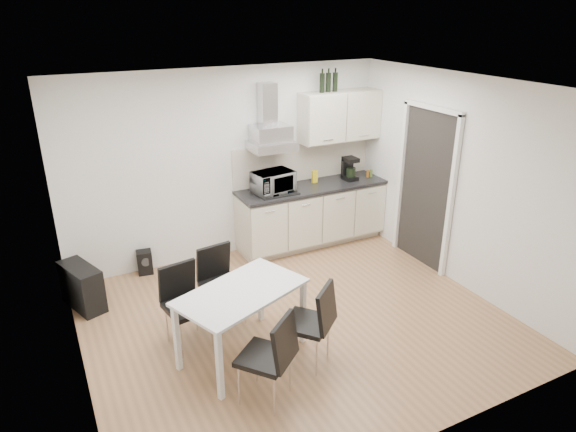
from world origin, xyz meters
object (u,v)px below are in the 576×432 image
(chair_far_left, at_px, (188,308))
(chair_near_right, at_px, (307,324))
(kitchenette, at_px, (313,190))
(floor_speaker, at_px, (145,262))
(chair_far_right, at_px, (223,287))
(guitar_amp, at_px, (82,287))
(chair_near_left, at_px, (264,358))
(dining_table, at_px, (241,299))

(chair_far_left, height_order, chair_near_right, same)
(kitchenette, distance_m, floor_speaker, 2.55)
(chair_far_left, bearing_deg, floor_speaker, -97.64)
(chair_far_left, xyz_separation_m, chair_far_right, (0.47, 0.23, 0.00))
(kitchenette, relative_size, chair_near_right, 2.86)
(kitchenette, xyz_separation_m, floor_speaker, (-2.45, 0.17, -0.67))
(kitchenette, bearing_deg, guitar_amp, -174.19)
(floor_speaker, bearing_deg, guitar_amp, -140.64)
(chair_far_left, relative_size, chair_near_left, 1.00)
(chair_near_left, xyz_separation_m, guitar_amp, (-1.26, 2.37, -0.17))
(chair_far_left, relative_size, floor_speaker, 2.75)
(chair_far_right, xyz_separation_m, chair_near_right, (0.48, -1.04, 0.00))
(dining_table, height_order, chair_far_right, chair_far_right)
(kitchenette, relative_size, floor_speaker, 7.86)
(chair_near_left, bearing_deg, guitar_amp, 78.74)
(chair_near_right, bearing_deg, kitchenette, 19.09)
(kitchenette, height_order, chair_far_left, kitchenette)
(kitchenette, distance_m, chair_far_left, 2.91)
(chair_far_right, relative_size, chair_near_left, 1.00)
(chair_far_left, height_order, guitar_amp, chair_far_left)
(dining_table, height_order, floor_speaker, dining_table)
(chair_far_left, distance_m, guitar_amp, 1.57)
(chair_far_right, xyz_separation_m, floor_speaker, (-0.54, 1.55, -0.28))
(dining_table, height_order, guitar_amp, dining_table)
(chair_far_left, height_order, floor_speaker, chair_far_left)
(kitchenette, distance_m, chair_far_right, 2.39)
(chair_near_right, height_order, floor_speaker, chair_near_right)
(kitchenette, relative_size, chair_far_left, 2.86)
(chair_far_left, height_order, chair_near_left, same)
(chair_near_left, height_order, floor_speaker, chair_near_left)
(dining_table, bearing_deg, guitar_amp, 106.49)
(chair_far_right, height_order, floor_speaker, chair_far_right)
(dining_table, xyz_separation_m, chair_near_right, (0.52, -0.38, -0.22))
(chair_near_right, bearing_deg, guitar_amp, 91.27)
(chair_near_left, distance_m, floor_speaker, 2.92)
(chair_far_right, height_order, chair_near_left, same)
(kitchenette, height_order, chair_near_left, kitchenette)
(dining_table, relative_size, chair_near_right, 1.62)
(dining_table, relative_size, chair_far_left, 1.62)
(chair_near_right, bearing_deg, dining_table, 103.20)
(chair_far_left, bearing_deg, chair_far_right, -163.75)
(chair_near_right, relative_size, floor_speaker, 2.75)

